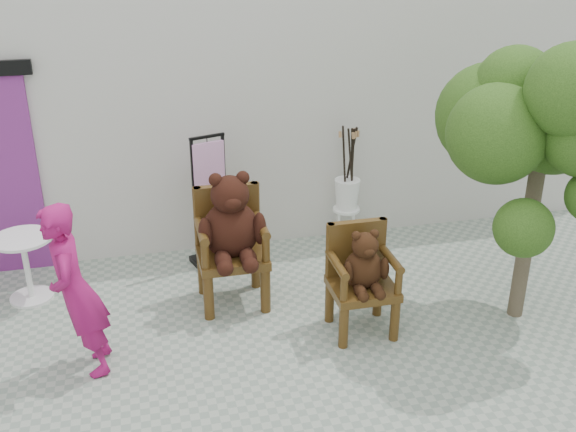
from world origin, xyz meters
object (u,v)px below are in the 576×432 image
at_px(chair_small, 362,270).
at_px(stool_bucket, 347,193).
at_px(chair_big, 231,230).
at_px(cafe_table, 26,261).
at_px(display_stand, 211,216).
at_px(person, 76,291).
at_px(tree, 540,117).

distance_m(chair_small, stool_bucket, 1.85).
bearing_deg(chair_big, cafe_table, 165.31).
distance_m(chair_big, cafe_table, 2.13).
relative_size(cafe_table, display_stand, 0.47).
height_order(chair_big, chair_small, chair_big).
height_order(chair_small, stool_bucket, stool_bucket).
bearing_deg(cafe_table, chair_big, -14.69).
bearing_deg(chair_small, chair_big, 144.84).
bearing_deg(display_stand, cafe_table, 173.57).
xyz_separation_m(chair_small, cafe_table, (-3.13, 1.31, -0.19)).
height_order(person, stool_bucket, person).
relative_size(person, display_stand, 1.03).
bearing_deg(tree, display_stand, 148.76).
height_order(display_stand, tree, tree).
distance_m(chair_big, person, 1.66).
relative_size(display_stand, stool_bucket, 1.04).
bearing_deg(stool_bucket, display_stand, -175.07).
bearing_deg(cafe_table, chair_small, -22.66).
xyz_separation_m(cafe_table, tree, (4.72, -1.34, 1.56)).
height_order(chair_big, cafe_table, chair_big).
distance_m(person, display_stand, 2.18).
xyz_separation_m(chair_big, stool_bucket, (1.54, 1.02, -0.16)).
distance_m(chair_small, display_stand, 2.04).
xyz_separation_m(stool_bucket, tree, (1.15, -1.83, 1.35)).
distance_m(chair_small, tree, 2.09).
bearing_deg(chair_small, cafe_table, 157.34).
xyz_separation_m(cafe_table, stool_bucket, (3.57, 0.49, 0.20)).
xyz_separation_m(chair_big, cafe_table, (-2.03, 0.53, -0.37)).
bearing_deg(chair_small, display_stand, 125.82).
bearing_deg(person, stool_bucket, 120.78).
xyz_separation_m(chair_small, stool_bucket, (0.44, 1.79, 0.01)).
xyz_separation_m(person, display_stand, (1.34, 1.71, -0.20)).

